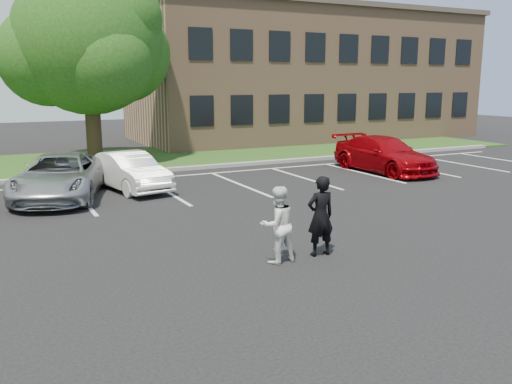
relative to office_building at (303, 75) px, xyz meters
The scene contains 11 objects.
ground_plane 26.40m from the office_building, 122.48° to the right, with size 90.00×90.00×0.00m, color black.
curb 17.68m from the office_building, 144.48° to the right, with size 40.00×0.30×0.15m, color gray.
grass_strip 15.78m from the office_building, 156.82° to the right, with size 44.00×8.00×0.08m, color #234819.
stall_lines 18.60m from the office_building, 134.01° to the right, with size 34.00×5.36×0.01m.
office_building is the anchor object (origin of this frame).
tree 16.00m from the office_building, 158.32° to the right, with size 7.80×7.20×8.80m.
man_black_suit 26.06m from the office_building, 120.44° to the right, with size 0.64×0.42×1.75m, color black.
man_white_shirt 26.61m from the office_building, 122.40° to the right, with size 0.79×0.61×1.62m, color white.
car_silver_minivan 22.37m from the office_building, 141.83° to the right, with size 2.39×5.19×1.44m, color #A2A5A9.
car_white_sedan 20.36m from the office_building, 138.61° to the right, with size 1.39×3.99×1.31m, color white.
car_red_compact 15.24m from the office_building, 108.12° to the right, with size 2.04×5.02×1.46m, color #950209.
Camera 1 is at (-5.37, -9.78, 3.72)m, focal length 38.00 mm.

